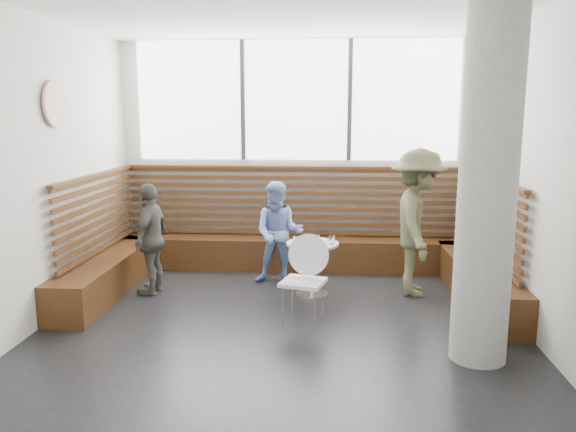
# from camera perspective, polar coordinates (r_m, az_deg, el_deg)

# --- Properties ---
(room) EXTENTS (5.00, 5.00, 3.20)m
(room) POSITION_cam_1_polar(r_m,az_deg,el_deg) (5.58, -0.77, 4.24)
(room) COLOR silver
(room) RESTS_ON ground
(booth) EXTENTS (5.00, 2.50, 1.44)m
(booth) POSITION_cam_1_polar(r_m,az_deg,el_deg) (7.52, 0.45, -3.38)
(booth) COLOR #3B210E
(booth) RESTS_ON ground
(concrete_column) EXTENTS (0.50, 0.50, 3.20)m
(concrete_column) POSITION_cam_1_polar(r_m,az_deg,el_deg) (5.14, 19.64, 3.08)
(concrete_column) COLOR gray
(concrete_column) RESTS_ON ground
(wall_art) EXTENTS (0.03, 0.50, 0.50)m
(wall_art) POSITION_cam_1_polar(r_m,az_deg,el_deg) (6.61, -22.59, 10.49)
(wall_art) COLOR white
(wall_art) RESTS_ON room
(cafe_table) EXTENTS (0.64, 0.64, 0.66)m
(cafe_table) POSITION_cam_1_polar(r_m,az_deg,el_deg) (6.84, 2.49, -4.25)
(cafe_table) COLOR silver
(cafe_table) RESTS_ON ground
(cafe_chair) EXTENTS (0.45, 0.44, 0.93)m
(cafe_chair) POSITION_cam_1_polar(r_m,az_deg,el_deg) (5.95, 1.59, -5.71)
(cafe_chair) COLOR white
(cafe_chair) RESTS_ON ground
(adult_man) EXTENTS (0.77, 1.21, 1.79)m
(adult_man) POSITION_cam_1_polar(r_m,az_deg,el_deg) (6.97, 13.03, -0.65)
(adult_man) COLOR brown
(adult_man) RESTS_ON ground
(child_back) EXTENTS (0.67, 0.53, 1.34)m
(child_back) POSITION_cam_1_polar(r_m,az_deg,el_deg) (7.28, -0.94, -1.75)
(child_back) COLOR #7C99D7
(child_back) RESTS_ON ground
(child_left) EXTENTS (0.41, 0.83, 1.37)m
(child_left) POSITION_cam_1_polar(r_m,az_deg,el_deg) (7.08, -13.72, -2.25)
(child_left) COLOR #54524C
(child_left) RESTS_ON ground
(plate_near) EXTENTS (0.20, 0.20, 0.01)m
(plate_near) POSITION_cam_1_polar(r_m,az_deg,el_deg) (6.92, 1.44, -2.42)
(plate_near) COLOR white
(plate_near) RESTS_ON cafe_table
(plate_far) EXTENTS (0.20, 0.20, 0.01)m
(plate_far) POSITION_cam_1_polar(r_m,az_deg,el_deg) (6.93, 3.21, -2.43)
(plate_far) COLOR white
(plate_far) RESTS_ON cafe_table
(glass_left) EXTENTS (0.07, 0.07, 0.11)m
(glass_left) POSITION_cam_1_polar(r_m,az_deg,el_deg) (6.69, 0.84, -2.45)
(glass_left) COLOR white
(glass_left) RESTS_ON cafe_table
(glass_mid) EXTENTS (0.07, 0.07, 0.12)m
(glass_mid) POSITION_cam_1_polar(r_m,az_deg,el_deg) (6.71, 2.94, -2.39)
(glass_mid) COLOR white
(glass_mid) RESTS_ON cafe_table
(glass_right) EXTENTS (0.07, 0.07, 0.10)m
(glass_right) POSITION_cam_1_polar(r_m,az_deg,el_deg) (6.75, 4.46, -2.38)
(glass_right) COLOR white
(glass_right) RESTS_ON cafe_table
(menu_card) EXTENTS (0.26, 0.23, 0.00)m
(menu_card) POSITION_cam_1_polar(r_m,az_deg,el_deg) (6.59, 2.71, -3.14)
(menu_card) COLOR #A5C64C
(menu_card) RESTS_ON cafe_table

